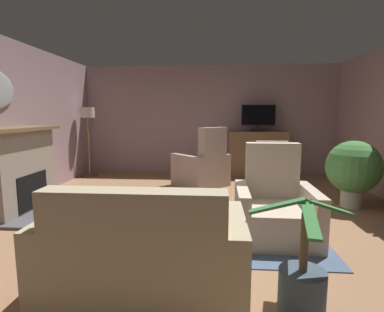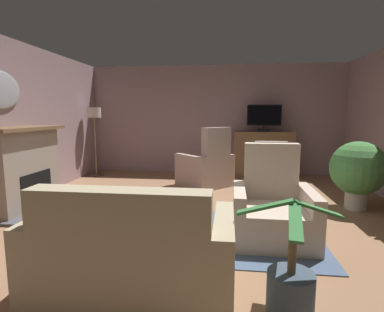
# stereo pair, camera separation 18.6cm
# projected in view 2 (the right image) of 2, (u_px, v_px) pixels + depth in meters

# --- Properties ---
(ground_plane) EXTENTS (6.70, 7.56, 0.04)m
(ground_plane) POSITION_uv_depth(u_px,v_px,m) (202.00, 223.00, 4.13)
(ground_plane) COLOR #936B4C
(wall_back) EXTENTS (6.70, 0.10, 2.63)m
(wall_back) POSITION_uv_depth(u_px,v_px,m) (215.00, 120.00, 7.41)
(wall_back) COLOR gray
(wall_back) RESTS_ON ground_plane
(rug_central) EXTENTS (2.61, 1.68, 0.01)m
(rug_central) POSITION_uv_depth(u_px,v_px,m) (210.00, 234.00, 3.68)
(rug_central) COLOR slate
(rug_central) RESTS_ON ground_plane
(fireplace) EXTENTS (0.95, 1.48, 1.27)m
(fireplace) POSITION_uv_depth(u_px,v_px,m) (22.00, 170.00, 4.58)
(fireplace) COLOR #4C4C51
(fireplace) RESTS_ON ground_plane
(wall_mirror_oval) EXTENTS (0.06, 0.82, 0.56)m
(wall_mirror_oval) POSITION_uv_depth(u_px,v_px,m) (1.00, 90.00, 4.45)
(wall_mirror_oval) COLOR #B2B7BF
(tv_cabinet) EXTENTS (1.37, 0.57, 1.06)m
(tv_cabinet) POSITION_uv_depth(u_px,v_px,m) (263.00, 155.00, 7.04)
(tv_cabinet) COLOR #4A3523
(tv_cabinet) RESTS_ON ground_plane
(television) EXTENTS (0.77, 0.20, 0.61)m
(television) POSITION_uv_depth(u_px,v_px,m) (264.00, 117.00, 6.87)
(television) COLOR black
(television) RESTS_ON tv_cabinet
(coffee_table) EXTENTS (1.00, 0.58, 0.40)m
(coffee_table) POSITION_uv_depth(u_px,v_px,m) (165.00, 203.00, 3.76)
(coffee_table) COLOR #4C331E
(coffee_table) RESTS_ON ground_plane
(tv_remote) EXTENTS (0.14, 0.17, 0.02)m
(tv_remote) POSITION_uv_depth(u_px,v_px,m) (180.00, 200.00, 3.67)
(tv_remote) COLOR black
(tv_remote) RESTS_ON coffee_table
(sofa_floral) EXTENTS (1.57, 0.87, 0.95)m
(sofa_floral) POSITION_uv_depth(u_px,v_px,m) (134.00, 258.00, 2.38)
(sofa_floral) COLOR tan
(sofa_floral) RESTS_ON ground_plane
(armchair_by_fireplace) EXTENTS (0.92, 0.90, 1.12)m
(armchair_by_fireplace) POSITION_uv_depth(u_px,v_px,m) (273.00, 211.00, 3.52)
(armchair_by_fireplace) COLOR #C6B29E
(armchair_by_fireplace) RESTS_ON ground_plane
(armchair_facing_sofa) EXTENTS (1.24, 1.24, 1.20)m
(armchair_facing_sofa) POSITION_uv_depth(u_px,v_px,m) (206.00, 168.00, 6.13)
(armchair_facing_sofa) COLOR #A3897F
(armchair_facing_sofa) RESTS_ON ground_plane
(potted_plant_tall_palm_by_window) EXTENTS (0.54, 0.54, 0.81)m
(potted_plant_tall_palm_by_window) POSITION_uv_depth(u_px,v_px,m) (278.00, 175.00, 4.97)
(potted_plant_tall_palm_by_window) COLOR beige
(potted_plant_tall_palm_by_window) RESTS_ON ground_plane
(potted_plant_leafy_by_curtain) EXTENTS (0.75, 0.84, 0.86)m
(potted_plant_leafy_by_curtain) POSITION_uv_depth(u_px,v_px,m) (290.00, 286.00, 2.19)
(potted_plant_leafy_by_curtain) COLOR #3D4C5B
(potted_plant_leafy_by_curtain) RESTS_ON ground_plane
(potted_plant_small_fern_corner) EXTENTS (0.82, 0.82, 1.05)m
(potted_plant_small_fern_corner) POSITION_uv_depth(u_px,v_px,m) (358.00, 170.00, 4.58)
(potted_plant_small_fern_corner) COLOR beige
(potted_plant_small_fern_corner) RESTS_ON ground_plane
(cat) EXTENTS (0.66, 0.21, 0.18)m
(cat) POSITION_uv_depth(u_px,v_px,m) (98.00, 209.00, 4.39)
(cat) COLOR #2D2D33
(cat) RESTS_ON ground_plane
(floor_lamp) EXTENTS (0.35, 0.35, 1.61)m
(floor_lamp) POSITION_uv_depth(u_px,v_px,m) (94.00, 124.00, 7.05)
(floor_lamp) COLOR #4C4233
(floor_lamp) RESTS_ON ground_plane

